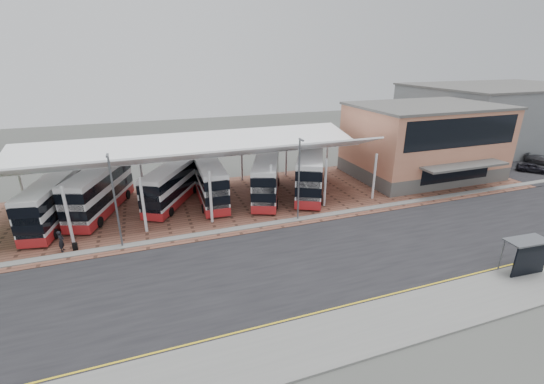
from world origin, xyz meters
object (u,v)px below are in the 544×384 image
object	(u,v)px
bus_1	(100,191)
carpark_car_b	(542,160)
bus_shelter	(531,253)
bus_0	(52,203)
carpark_car_a	(532,168)
bus_3	(209,181)
bus_2	(172,185)
bus_5	(310,172)
pedestrian	(61,241)
terminal	(424,140)
bus_4	(266,178)

from	to	relation	value
bus_1	carpark_car_b	bearing A→B (deg)	16.51
bus_shelter	bus_0	bearing A→B (deg)	152.41
carpark_car_a	bus_3	bearing A→B (deg)	132.68
bus_2	bus_5	size ratio (longest dim) A/B	0.85
bus_3	pedestrian	bearing A→B (deg)	-150.44
bus_shelter	bus_1	bearing A→B (deg)	147.25
carpark_car_a	bus_2	bearing A→B (deg)	132.76
bus_3	carpark_car_b	size ratio (longest dim) A/B	2.48
bus_2	terminal	bearing A→B (deg)	28.16
bus_2	carpark_car_b	size ratio (longest dim) A/B	2.29
bus_shelter	bus_3	bearing A→B (deg)	135.07
bus_5	carpark_car_a	distance (m)	32.03
bus_0	bus_shelter	world-z (taller)	bus_0
bus_2	bus_0	bearing A→B (deg)	-143.20
terminal	pedestrian	size ratio (longest dim) A/B	10.10
bus_1	bus_0	bearing A→B (deg)	-139.29
terminal	carpark_car_a	world-z (taller)	terminal
bus_3	carpark_car_a	xyz separation A→B (m)	(43.20, -4.72, -1.53)
bus_2	bus_shelter	xyz separation A→B (m)	(23.18, -22.44, -0.40)
bus_4	bus_1	bearing A→B (deg)	-163.18
bus_2	carpark_car_a	size ratio (longest dim) A/B	2.65
terminal	carpark_car_a	bearing A→B (deg)	-16.44
bus_3	bus_4	world-z (taller)	bus_4
carpark_car_a	carpark_car_b	size ratio (longest dim) A/B	0.86
bus_0	bus_2	world-z (taller)	bus_0
carpark_car_a	bus_shelter	distance (m)	29.58
pedestrian	bus_2	bearing A→B (deg)	-45.88
terminal	bus_shelter	world-z (taller)	terminal
bus_1	bus_shelter	distance (m)	37.69
bus_5	bus_shelter	distance (m)	22.10
bus_2	carpark_car_b	xyz separation A→B (m)	(52.08, -2.89, -1.41)
terminal	carpark_car_a	size ratio (longest dim) A/B	4.92
bus_2	carpark_car_b	distance (m)	52.18
bus_5	carpark_car_b	world-z (taller)	bus_5
pedestrian	carpark_car_b	xyz separation A→B (m)	(61.61, 4.58, -0.26)
bus_1	bus_2	bearing A→B (deg)	18.61
terminal	bus_1	xyz separation A→B (m)	(-39.06, 0.72, -2.35)
terminal	pedestrian	bearing A→B (deg)	-170.66
bus_3	bus_1	bearing A→B (deg)	179.31
bus_5	carpark_car_a	world-z (taller)	bus_5
bus_2	bus_5	world-z (taller)	bus_5
bus_3	carpark_car_b	world-z (taller)	bus_3
pedestrian	bus_shelter	xyz separation A→B (m)	(32.71, -14.97, 0.75)
terminal	carpark_car_b	xyz separation A→B (m)	(20.05, -2.26, -3.95)
terminal	bus_0	xyz separation A→B (m)	(-43.03, -0.82, -2.51)
bus_1	bus_3	distance (m)	10.96
bus_2	carpark_car_a	xyz separation A→B (m)	(47.12, -5.08, -1.40)
pedestrian	carpark_car_b	bearing A→B (deg)	-79.71
bus_0	pedestrian	world-z (taller)	bus_0
carpark_car_b	bus_2	bearing A→B (deg)	159.73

